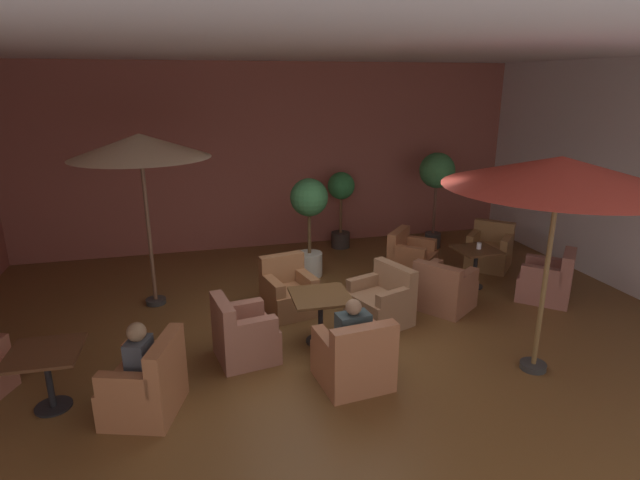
% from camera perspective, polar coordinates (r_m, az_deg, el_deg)
% --- Properties ---
extents(ground_plane, '(10.75, 8.70, 0.02)m').
position_cam_1_polar(ground_plane, '(7.51, 0.85, -10.25)').
color(ground_plane, brown).
extents(wall_back_brick, '(10.75, 0.08, 3.84)m').
position_cam_1_polar(wall_back_brick, '(10.98, -5.20, 9.14)').
color(wall_back_brick, '#954E42').
rests_on(wall_back_brick, ground_plane).
extents(ceiling_slab, '(10.75, 8.70, 0.06)m').
position_cam_1_polar(ceiling_slab, '(6.67, 1.01, 20.81)').
color(ceiling_slab, silver).
rests_on(ceiling_slab, wall_back_brick).
extents(cafe_table_front_left, '(0.70, 0.70, 0.70)m').
position_cam_1_polar(cafe_table_front_left, '(9.25, 16.97, -1.81)').
color(cafe_table_front_left, black).
rests_on(cafe_table_front_left, ground_plane).
extents(armchair_front_left_north, '(1.06, 1.07, 0.85)m').
position_cam_1_polar(armchair_front_left_north, '(9.60, 10.04, -2.11)').
color(armchair_front_left_north, '#A1603C').
rests_on(armchair_front_left_north, ground_plane).
extents(armchair_front_left_east, '(1.08, 1.08, 0.80)m').
position_cam_1_polar(armchair_front_left_east, '(8.33, 13.63, -5.43)').
color(armchair_front_left_east, '#90593F').
rests_on(armchair_front_left_east, ground_plane).
extents(armchair_front_left_south, '(1.06, 1.05, 0.87)m').
position_cam_1_polar(armchair_front_left_south, '(9.20, 24.00, -4.24)').
color(armchair_front_left_south, '#93584B').
rests_on(armchair_front_left_south, ground_plane).
extents(armchair_front_left_west, '(1.08, 1.09, 0.86)m').
position_cam_1_polar(armchair_front_left_west, '(10.41, 18.33, -1.17)').
color(armchair_front_left_west, olive).
rests_on(armchair_front_left_west, ground_plane).
extents(cafe_table_front_right, '(0.77, 0.77, 0.70)m').
position_cam_1_polar(cafe_table_front_right, '(6.40, -28.16, -12.06)').
color(cafe_table_front_right, black).
rests_on(cafe_table_front_right, ground_plane).
extents(armchair_front_right_north, '(0.94, 0.98, 0.88)m').
position_cam_1_polar(armchair_front_right_north, '(6.03, -18.71, -15.10)').
color(armchair_front_right_north, '#9B5D3A').
rests_on(armchair_front_right_north, ground_plane).
extents(cafe_table_mid_center, '(0.80, 0.80, 0.70)m').
position_cam_1_polar(cafe_table_mid_center, '(7.01, 0.06, -7.25)').
color(cafe_table_mid_center, black).
rests_on(cafe_table_mid_center, ground_plane).
extents(armchair_mid_center_north, '(0.96, 1.01, 0.86)m').
position_cam_1_polar(armchair_mid_center_north, '(7.72, 6.87, -6.89)').
color(armchair_mid_center_north, '#92694A').
rests_on(armchair_mid_center_north, ground_plane).
extents(armchair_mid_center_east, '(0.86, 0.89, 0.86)m').
position_cam_1_polar(armchair_mid_center_east, '(8.02, -3.54, -5.85)').
color(armchair_mid_center_east, '#94613D').
rests_on(armchair_mid_center_east, ground_plane).
extents(armchair_mid_center_south, '(0.84, 0.84, 0.86)m').
position_cam_1_polar(armchair_mid_center_south, '(6.78, -8.54, -10.46)').
color(armchair_mid_center_south, '#945D4A').
rests_on(armchair_mid_center_south, ground_plane).
extents(armchair_mid_center_west, '(0.87, 0.87, 0.87)m').
position_cam_1_polar(armchair_mid_center_west, '(6.22, 3.81, -13.10)').
color(armchair_mid_center_west, '#9D5E3E').
rests_on(armchair_mid_center_west, ground_plane).
extents(patio_umbrella_tall_red, '(2.59, 2.59, 2.67)m').
position_cam_1_polar(patio_umbrella_tall_red, '(6.35, 25.14, 6.77)').
color(patio_umbrella_tall_red, '#2D2D2D').
rests_on(patio_umbrella_tall_red, ground_plane).
extents(patio_umbrella_center_beige, '(2.07, 2.07, 2.72)m').
position_cam_1_polar(patio_umbrella_center_beige, '(8.16, -19.37, 9.72)').
color(patio_umbrella_center_beige, '#2D2D2D').
rests_on(patio_umbrella_center_beige, ground_plane).
extents(potted_tree_left_corner, '(0.57, 0.57, 1.64)m').
position_cam_1_polar(potted_tree_left_corner, '(10.88, 2.35, 4.66)').
color(potted_tree_left_corner, '#362D29').
rests_on(potted_tree_left_corner, ground_plane).
extents(potted_tree_mid_left, '(0.68, 0.68, 1.82)m').
position_cam_1_polar(potted_tree_mid_left, '(9.21, -1.21, 2.93)').
color(potted_tree_mid_left, silver).
rests_on(potted_tree_mid_left, ground_plane).
extents(potted_tree_mid_right, '(0.74, 0.74, 2.05)m').
position_cam_1_polar(potted_tree_mid_right, '(11.06, 12.85, 6.87)').
color(potted_tree_mid_right, '#3B3634').
rests_on(potted_tree_mid_right, ground_plane).
extents(patron_blue_shirt, '(0.31, 0.38, 0.64)m').
position_cam_1_polar(patron_blue_shirt, '(5.85, -19.49, -11.78)').
color(patron_blue_shirt, '#3B3E44').
rests_on(patron_blue_shirt, ground_plane).
extents(patron_by_window, '(0.41, 0.27, 0.64)m').
position_cam_1_polar(patron_by_window, '(6.07, 3.70, -9.76)').
color(patron_by_window, '#303E41').
rests_on(patron_by_window, ground_plane).
extents(iced_drink_cup, '(0.08, 0.08, 0.11)m').
position_cam_1_polar(iced_drink_cup, '(9.21, 17.27, -0.62)').
color(iced_drink_cup, white).
rests_on(iced_drink_cup, cafe_table_front_left).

